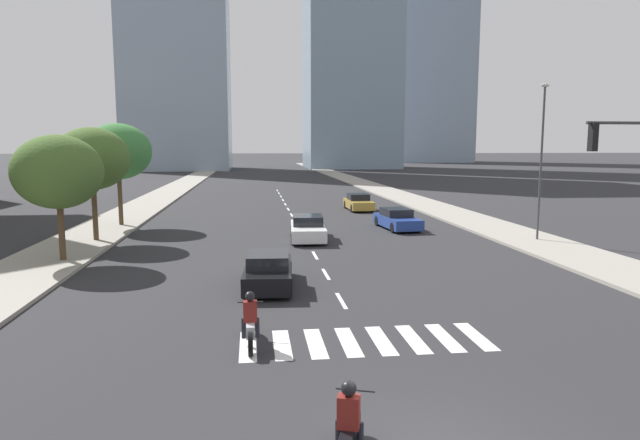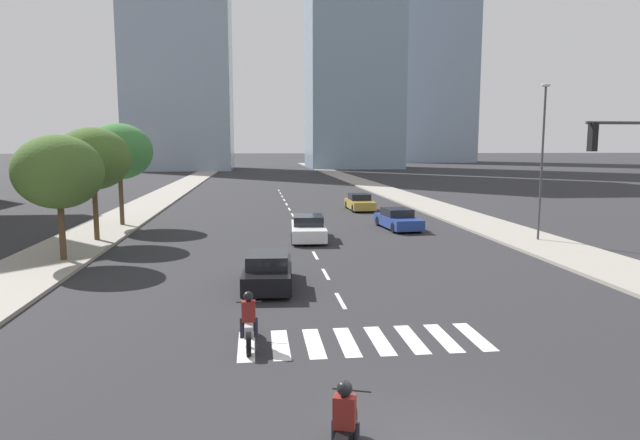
% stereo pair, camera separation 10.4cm
% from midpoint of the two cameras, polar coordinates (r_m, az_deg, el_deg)
% --- Properties ---
extents(sidewalk_east, '(4.00, 260.00, 0.15)m').
position_cam_midpoint_polar(sidewalk_east, '(41.79, 14.50, 0.24)').
color(sidewalk_east, gray).
rests_on(sidewalk_east, ground).
extents(sidewalk_west, '(4.00, 260.00, 0.15)m').
position_cam_midpoint_polar(sidewalk_west, '(40.03, -20.56, -0.32)').
color(sidewalk_west, gray).
rests_on(sidewalk_west, ground).
extents(crosswalk_near, '(6.75, 2.30, 0.01)m').
position_cam_midpoint_polar(crosswalk_near, '(15.45, 4.43, -12.31)').
color(crosswalk_near, silver).
rests_on(crosswalk_near, ground).
extents(lane_divider_center, '(0.14, 50.00, 0.01)m').
position_cam_midpoint_polar(lane_divider_center, '(42.66, -3.02, 0.52)').
color(lane_divider_center, silver).
rests_on(lane_divider_center, ground).
extents(motorcycle_lead, '(0.95, 2.02, 1.49)m').
position_cam_midpoint_polar(motorcycle_lead, '(9.82, 2.70, -20.85)').
color(motorcycle_lead, black).
rests_on(motorcycle_lead, ground).
extents(motorcycle_trailing, '(0.70, 2.14, 1.49)m').
position_cam_midpoint_polar(motorcycle_trailing, '(15.06, -7.38, -10.57)').
color(motorcycle_trailing, black).
rests_on(motorcycle_trailing, ground).
extents(sedan_blue_0, '(2.21, 4.71, 1.29)m').
position_cam_midpoint_polar(sedan_blue_0, '(35.78, 7.86, 0.05)').
color(sedan_blue_0, navy).
rests_on(sedan_blue_0, ground).
extents(sedan_white_1, '(2.17, 4.87, 1.36)m').
position_cam_midpoint_polar(sedan_white_1, '(31.34, -1.36, -0.90)').
color(sedan_white_1, silver).
rests_on(sedan_white_1, ground).
extents(sedan_gold_2, '(1.91, 4.38, 1.35)m').
position_cam_midpoint_polar(sedan_gold_2, '(45.97, 3.93, 1.80)').
color(sedan_gold_2, '#B28E38').
rests_on(sedan_gold_2, ground).
extents(sedan_black_3, '(1.99, 4.48, 1.33)m').
position_cam_midpoint_polar(sedan_black_3, '(20.93, -5.48, -5.27)').
color(sedan_black_3, black).
rests_on(sedan_black_3, ground).
extents(street_lamp_east, '(0.50, 0.24, 8.44)m').
position_cam_midpoint_polar(street_lamp_east, '(32.51, 21.77, 6.58)').
color(street_lamp_east, '#3F3F42').
rests_on(street_lamp_east, sidewalk_east).
extents(street_tree_nearest, '(3.89, 3.89, 5.63)m').
position_cam_midpoint_polar(street_tree_nearest, '(27.32, -25.49, 4.48)').
color(street_tree_nearest, '#4C3823').
rests_on(street_tree_nearest, sidewalk_west).
extents(street_tree_second, '(3.98, 3.98, 6.14)m').
position_cam_midpoint_polar(street_tree_second, '(32.51, -22.51, 5.84)').
color(street_tree_second, '#4C3823').
rests_on(street_tree_second, sidewalk_west).
extents(street_tree_third, '(4.26, 4.26, 6.58)m').
position_cam_midpoint_polar(street_tree_third, '(38.28, -20.16, 6.63)').
color(street_tree_third, '#4C3823').
rests_on(street_tree_third, sidewalk_west).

